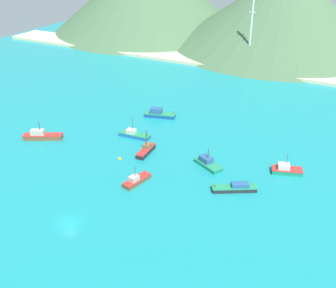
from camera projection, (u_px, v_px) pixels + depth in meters
ground at (147, 156)px, 102.24m from camera, size 260.00×280.00×0.50m
fishing_boat_0 at (208, 163)px, 97.03m from camera, size 7.96×6.08×4.56m
fishing_boat_1 at (286, 170)px, 94.35m from camera, size 7.48×4.98×5.13m
fishing_boat_2 at (146, 150)px, 102.64m from camera, size 2.60×7.55×6.28m
fishing_boat_3 at (134, 135)px, 110.74m from camera, size 8.81×3.06×5.99m
fishing_boat_4 at (136, 180)px, 90.56m from camera, size 3.72×7.57×4.65m
fishing_boat_5 at (159, 114)px, 122.64m from camera, size 9.68×5.33×2.72m
fishing_boat_6 at (42, 136)px, 109.58m from camera, size 10.36×7.07×5.03m
fishing_boat_7 at (235, 188)px, 87.98m from camera, size 9.53×6.84×1.98m
buoy_0 at (120, 159)px, 100.17m from camera, size 0.87×0.87×0.87m
beach_strip at (249, 66)px, 166.83m from camera, size 247.00×17.14×1.20m
hill_central at (283, 9)px, 188.34m from camera, size 104.83×104.83×35.08m
radio_tower at (250, 34)px, 161.28m from camera, size 2.64×2.11×26.43m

